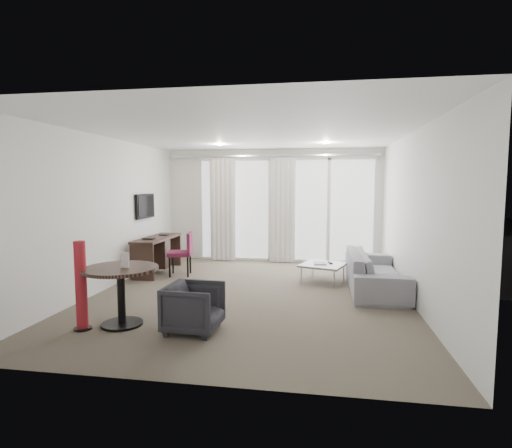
# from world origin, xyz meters

# --- Properties ---
(floor) EXTENTS (5.00, 6.00, 0.00)m
(floor) POSITION_xyz_m (0.00, 0.00, 0.00)
(floor) COLOR brown
(floor) RESTS_ON ground
(ceiling) EXTENTS (5.00, 6.00, 0.00)m
(ceiling) POSITION_xyz_m (0.00, 0.00, 2.60)
(ceiling) COLOR white
(ceiling) RESTS_ON ground
(wall_left) EXTENTS (0.00, 6.00, 2.60)m
(wall_left) POSITION_xyz_m (-2.50, 0.00, 1.30)
(wall_left) COLOR silver
(wall_left) RESTS_ON ground
(wall_right) EXTENTS (0.00, 6.00, 2.60)m
(wall_right) POSITION_xyz_m (2.50, 0.00, 1.30)
(wall_right) COLOR silver
(wall_right) RESTS_ON ground
(wall_front) EXTENTS (5.00, 0.00, 2.60)m
(wall_front) POSITION_xyz_m (0.00, -3.00, 1.30)
(wall_front) COLOR silver
(wall_front) RESTS_ON ground
(window_panel) EXTENTS (4.00, 0.02, 2.38)m
(window_panel) POSITION_xyz_m (0.30, 2.98, 1.20)
(window_panel) COLOR white
(window_panel) RESTS_ON ground
(window_frame) EXTENTS (4.10, 0.06, 2.44)m
(window_frame) POSITION_xyz_m (0.30, 2.97, 1.20)
(window_frame) COLOR white
(window_frame) RESTS_ON ground
(curtain_left) EXTENTS (0.60, 0.20, 2.38)m
(curtain_left) POSITION_xyz_m (-1.15, 2.82, 1.20)
(curtain_left) COLOR silver
(curtain_left) RESTS_ON ground
(curtain_right) EXTENTS (0.60, 0.20, 2.38)m
(curtain_right) POSITION_xyz_m (0.25, 2.82, 1.20)
(curtain_right) COLOR silver
(curtain_right) RESTS_ON ground
(curtain_track) EXTENTS (4.80, 0.04, 0.04)m
(curtain_track) POSITION_xyz_m (0.00, 2.82, 2.45)
(curtain_track) COLOR #B2B2B7
(curtain_track) RESTS_ON ceiling
(downlight_a) EXTENTS (0.12, 0.12, 0.02)m
(downlight_a) POSITION_xyz_m (-0.90, 1.60, 2.59)
(downlight_a) COLOR #FFE0B2
(downlight_a) RESTS_ON ceiling
(downlight_b) EXTENTS (0.12, 0.12, 0.02)m
(downlight_b) POSITION_xyz_m (1.20, 1.60, 2.59)
(downlight_b) COLOR #FFE0B2
(downlight_b) RESTS_ON ceiling
(desk) EXTENTS (0.48, 1.54, 0.72)m
(desk) POSITION_xyz_m (-2.16, 1.33, 0.36)
(desk) COLOR #2F1F17
(desk) RESTS_ON floor
(tv) EXTENTS (0.05, 0.80, 0.50)m
(tv) POSITION_xyz_m (-2.46, 1.45, 1.35)
(tv) COLOR black
(tv) RESTS_ON wall_left
(desk_chair) EXTENTS (0.54, 0.52, 0.86)m
(desk_chair) POSITION_xyz_m (-1.61, 1.14, 0.43)
(desk_chair) COLOR maroon
(desk_chair) RESTS_ON floor
(round_table) EXTENTS (1.19, 1.19, 0.75)m
(round_table) POSITION_xyz_m (-1.37, -1.67, 0.37)
(round_table) COLOR black
(round_table) RESTS_ON floor
(menu_card) EXTENTS (0.11, 0.03, 0.20)m
(menu_card) POSITION_xyz_m (-1.29, -1.69, 0.72)
(menu_card) COLOR white
(menu_card) RESTS_ON round_table
(red_lamp) EXTENTS (0.28, 0.28, 1.10)m
(red_lamp) POSITION_xyz_m (-1.78, -1.89, 0.55)
(red_lamp) COLOR maroon
(red_lamp) RESTS_ON floor
(tub_armchair) EXTENTS (0.68, 0.67, 0.59)m
(tub_armchair) POSITION_xyz_m (-0.39, -1.74, 0.30)
(tub_armchair) COLOR #232328
(tub_armchair) RESTS_ON floor
(coffee_table) EXTENTS (0.94, 0.94, 0.33)m
(coffee_table) POSITION_xyz_m (1.18, 1.07, 0.17)
(coffee_table) COLOR gray
(coffee_table) RESTS_ON floor
(remote) EXTENTS (0.09, 0.17, 0.02)m
(remote) POSITION_xyz_m (1.31, 1.17, 0.36)
(remote) COLOR black
(remote) RESTS_ON coffee_table
(magazine) EXTENTS (0.24, 0.30, 0.02)m
(magazine) POSITION_xyz_m (1.12, 1.09, 0.36)
(magazine) COLOR gray
(magazine) RESTS_ON coffee_table
(sofa) EXTENTS (0.86, 2.20, 0.64)m
(sofa) POSITION_xyz_m (2.05, 0.65, 0.32)
(sofa) COLOR gray
(sofa) RESTS_ON floor
(terrace_slab) EXTENTS (5.60, 3.00, 0.12)m
(terrace_slab) POSITION_xyz_m (0.30, 4.50, -0.06)
(terrace_slab) COLOR #4D4D50
(terrace_slab) RESTS_ON ground
(rattan_chair_a) EXTENTS (0.65, 0.65, 0.92)m
(rattan_chair_a) POSITION_xyz_m (0.42, 3.76, 0.46)
(rattan_chair_a) COLOR #54331C
(rattan_chair_a) RESTS_ON terrace_slab
(rattan_chair_b) EXTENTS (0.63, 0.63, 0.79)m
(rattan_chair_b) POSITION_xyz_m (2.32, 5.15, 0.39)
(rattan_chair_b) COLOR #54331C
(rattan_chair_b) RESTS_ON terrace_slab
(rattan_table) EXTENTS (0.59, 0.59, 0.55)m
(rattan_table) POSITION_xyz_m (1.47, 3.70, 0.27)
(rattan_table) COLOR #54331C
(rattan_table) RESTS_ON terrace_slab
(balustrade) EXTENTS (5.50, 0.06, 1.05)m
(balustrade) POSITION_xyz_m (0.30, 5.95, 0.50)
(balustrade) COLOR #B2B2B7
(balustrade) RESTS_ON terrace_slab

